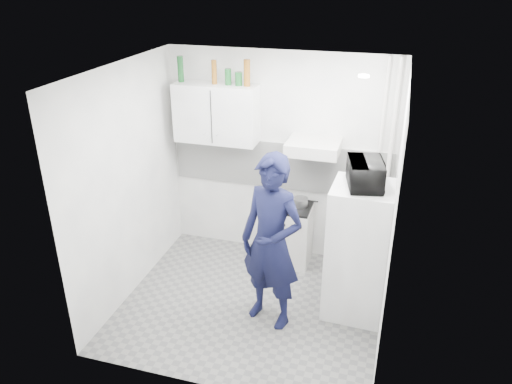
# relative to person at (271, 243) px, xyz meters

# --- Properties ---
(floor) EXTENTS (2.80, 2.80, 0.00)m
(floor) POSITION_rel_person_xyz_m (-0.27, 0.17, -0.94)
(floor) COLOR #555555
(floor) RESTS_ON ground
(ceiling) EXTENTS (2.80, 2.80, 0.00)m
(ceiling) POSITION_rel_person_xyz_m (-0.27, 0.17, 1.66)
(ceiling) COLOR white
(ceiling) RESTS_ON wall_back
(wall_back) EXTENTS (2.80, 0.00, 2.80)m
(wall_back) POSITION_rel_person_xyz_m (-0.27, 1.42, 0.36)
(wall_back) COLOR white
(wall_back) RESTS_ON floor
(wall_left) EXTENTS (0.00, 2.60, 2.60)m
(wall_left) POSITION_rel_person_xyz_m (-1.67, 0.17, 0.36)
(wall_left) COLOR white
(wall_left) RESTS_ON floor
(wall_right) EXTENTS (0.00, 2.60, 2.60)m
(wall_right) POSITION_rel_person_xyz_m (1.13, 0.17, 0.36)
(wall_right) COLOR white
(wall_right) RESTS_ON floor
(person) EXTENTS (0.79, 0.64, 1.87)m
(person) POSITION_rel_person_xyz_m (0.00, 0.00, 0.00)
(person) COLOR black
(person) RESTS_ON floor
(stove) EXTENTS (0.47, 0.47, 0.75)m
(stove) POSITION_rel_person_xyz_m (-0.04, 1.17, -0.56)
(stove) COLOR silver
(stove) RESTS_ON floor
(fridge) EXTENTS (0.64, 0.64, 1.49)m
(fridge) POSITION_rel_person_xyz_m (0.83, 0.40, -0.19)
(fridge) COLOR white
(fridge) RESTS_ON floor
(stove_top) EXTENTS (0.45, 0.45, 0.03)m
(stove_top) POSITION_rel_person_xyz_m (-0.04, 1.17, -0.17)
(stove_top) COLOR black
(stove_top) RESTS_ON stove
(saucepan) EXTENTS (0.18, 0.18, 0.10)m
(saucepan) POSITION_rel_person_xyz_m (0.05, 1.22, -0.11)
(saucepan) COLOR silver
(saucepan) RESTS_ON stove_top
(microwave) EXTENTS (0.54, 0.43, 0.27)m
(microwave) POSITION_rel_person_xyz_m (0.83, 0.40, 0.69)
(microwave) COLOR black
(microwave) RESTS_ON fridge
(bottle_a) EXTENTS (0.07, 0.07, 0.30)m
(bottle_a) POSITION_rel_person_xyz_m (-1.45, 1.24, 1.41)
(bottle_a) COLOR #144C1E
(bottle_a) RESTS_ON upper_cabinet
(bottle_d) EXTENTS (0.06, 0.06, 0.27)m
(bottle_d) POSITION_rel_person_xyz_m (-1.03, 1.24, 1.40)
(bottle_d) COLOR brown
(bottle_d) RESTS_ON upper_cabinet
(canister_a) EXTENTS (0.07, 0.07, 0.19)m
(canister_a) POSITION_rel_person_xyz_m (-0.86, 1.24, 1.36)
(canister_a) COLOR #144C1E
(canister_a) RESTS_ON upper_cabinet
(canister_b) EXTENTS (0.08, 0.08, 0.16)m
(canister_b) POSITION_rel_person_xyz_m (-0.73, 1.24, 1.34)
(canister_b) COLOR #144C1E
(canister_b) RESTS_ON upper_cabinet
(bottle_e) EXTENTS (0.08, 0.08, 0.30)m
(bottle_e) POSITION_rel_person_xyz_m (-0.63, 1.24, 1.42)
(bottle_e) COLOR brown
(bottle_e) RESTS_ON upper_cabinet
(upper_cabinet) EXTENTS (1.00, 0.35, 0.70)m
(upper_cabinet) POSITION_rel_person_xyz_m (-1.02, 1.24, 0.91)
(upper_cabinet) COLOR white
(upper_cabinet) RESTS_ON wall_back
(range_hood) EXTENTS (0.60, 0.50, 0.14)m
(range_hood) POSITION_rel_person_xyz_m (0.18, 1.17, 0.63)
(range_hood) COLOR silver
(range_hood) RESTS_ON wall_back
(backsplash) EXTENTS (2.74, 0.03, 0.60)m
(backsplash) POSITION_rel_person_xyz_m (-0.27, 1.40, 0.26)
(backsplash) COLOR white
(backsplash) RESTS_ON wall_back
(pipe_a) EXTENTS (0.05, 0.05, 2.60)m
(pipe_a) POSITION_rel_person_xyz_m (1.03, 1.34, 0.36)
(pipe_a) COLOR silver
(pipe_a) RESTS_ON floor
(pipe_b) EXTENTS (0.04, 0.04, 2.60)m
(pipe_b) POSITION_rel_person_xyz_m (0.91, 1.34, 0.36)
(pipe_b) COLOR silver
(pipe_b) RESTS_ON floor
(ceiling_spot_fixture) EXTENTS (0.10, 0.10, 0.02)m
(ceiling_spot_fixture) POSITION_rel_person_xyz_m (0.73, 0.37, 1.63)
(ceiling_spot_fixture) COLOR white
(ceiling_spot_fixture) RESTS_ON ceiling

